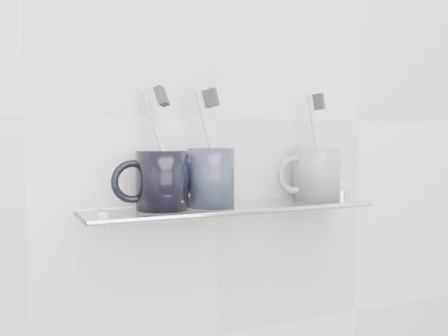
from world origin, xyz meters
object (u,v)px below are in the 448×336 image
shelf_glass (231,208)px  mug_left (162,180)px  mug_center (211,177)px  mug_right (317,174)px

shelf_glass → mug_left: bearing=177.6°
mug_left → mug_center: bearing=-10.9°
mug_center → mug_right: bearing=-25.0°
mug_left → mug_center: mug_center is taller
mug_center → mug_right: size_ratio=1.01×
mug_center → mug_right: (0.21, 0.00, -0.00)m
shelf_glass → mug_right: mug_right is taller
mug_center → mug_left: bearing=155.0°
mug_center → shelf_glass: bearing=-33.0°
shelf_glass → mug_center: (-0.04, 0.00, 0.05)m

